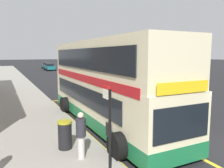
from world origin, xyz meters
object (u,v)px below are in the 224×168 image
at_px(bus_stop_sign, 109,122).
at_px(litter_bin, 65,135).
at_px(parked_car_navy_across, 74,70).
at_px(pedestrian_further_back, 81,134).
at_px(double_decker_bus, 105,85).
at_px(parked_car_teal_ahead, 47,66).
at_px(parked_car_teal_far, 50,67).

xyz_separation_m(bus_stop_sign, litter_bin, (-0.78, 2.25, -1.01)).
relative_size(bus_stop_sign, litter_bin, 2.44).
relative_size(parked_car_navy_across, pedestrian_further_back, 2.57).
relative_size(double_decker_bus, parked_car_teal_ahead, 2.72).
bearing_deg(bus_stop_sign, litter_bin, 109.08).
relative_size(parked_car_navy_across, parked_car_teal_ahead, 1.00).
height_order(parked_car_navy_across, parked_car_teal_far, same).
bearing_deg(bus_stop_sign, parked_car_navy_across, 74.96).
bearing_deg(parked_car_teal_ahead, parked_car_teal_far, 85.05).
height_order(parked_car_navy_across, parked_car_teal_ahead, same).
bearing_deg(parked_car_teal_ahead, bus_stop_sign, 80.95).
bearing_deg(parked_car_teal_ahead, double_decker_bus, 82.63).
bearing_deg(litter_bin, parked_car_navy_across, 72.75).
xyz_separation_m(parked_car_navy_across, pedestrian_further_back, (-9.96, -34.06, 0.23)).
xyz_separation_m(bus_stop_sign, pedestrian_further_back, (-0.49, 1.19, -0.67)).
bearing_deg(double_decker_bus, pedestrian_further_back, -125.36).
distance_m(parked_car_navy_across, parked_car_teal_far, 11.61).
xyz_separation_m(double_decker_bus, parked_car_navy_across, (7.34, 30.37, -1.27)).
bearing_deg(parked_car_teal_ahead, parked_car_navy_across, 95.40).
xyz_separation_m(double_decker_bus, pedestrian_further_back, (-2.62, -3.69, -1.04)).
bearing_deg(litter_bin, parked_car_teal_ahead, 80.47).
bearing_deg(parked_car_teal_ahead, litter_bin, 79.72).
bearing_deg(bus_stop_sign, double_decker_bus, 66.42).
xyz_separation_m(parked_car_navy_across, parked_car_teal_far, (-2.26, 11.39, 0.00)).
distance_m(double_decker_bus, parked_car_teal_ahead, 47.78).
xyz_separation_m(pedestrian_further_back, litter_bin, (-0.29, 1.06, -0.34)).
height_order(parked_car_teal_ahead, litter_bin, parked_car_teal_ahead).
relative_size(parked_car_teal_far, litter_bin, 3.88).
bearing_deg(pedestrian_further_back, parked_car_teal_ahead, 80.98).
bearing_deg(parked_car_navy_across, double_decker_bus, -101.67).
xyz_separation_m(parked_car_teal_ahead, pedestrian_further_back, (-8.12, -51.14, 0.23)).
bearing_deg(parked_car_navy_across, pedestrian_further_back, -104.38).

